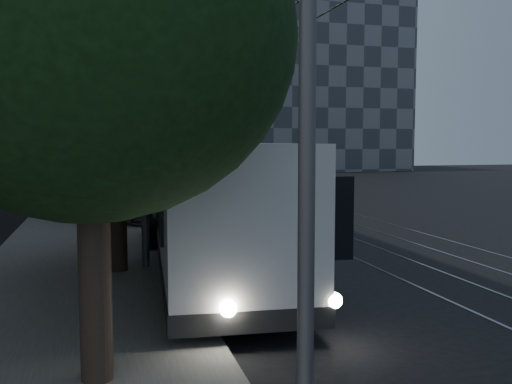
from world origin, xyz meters
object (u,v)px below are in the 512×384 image
at_px(car_white_b, 146,186).
at_px(car_white_c, 144,181).
at_px(pickup_silver, 163,200).
at_px(car_white_a, 171,191).
at_px(car_white_d, 133,175).
at_px(trolleybus, 208,202).
at_px(streetlamp_far, 124,101).
at_px(streetlamp_near, 158,64).

relative_size(car_white_b, car_white_c, 1.25).
relative_size(pickup_silver, car_white_b, 1.39).
relative_size(car_white_a, car_white_d, 1.03).
distance_m(trolleybus, car_white_b, 20.79).
bearing_deg(car_white_d, car_white_c, -108.82).
bearing_deg(streetlamp_far, car_white_b, -23.19).
height_order(pickup_silver, car_white_a, pickup_silver).
distance_m(pickup_silver, car_white_a, 7.06).
xyz_separation_m(car_white_a, streetlamp_near, (-2.31, -16.97, 4.71)).
bearing_deg(car_white_c, streetlamp_far, -109.70).
bearing_deg(car_white_c, car_white_b, -96.69).
relative_size(trolleybus, streetlamp_far, 1.33).
relative_size(trolleybus, car_white_a, 3.18).
bearing_deg(car_white_d, streetlamp_near, -113.80).
bearing_deg(car_white_d, car_white_b, -111.47).
distance_m(pickup_silver, car_white_d, 23.18).
distance_m(pickup_silver, car_white_c, 16.52).
height_order(trolleybus, pickup_silver, trolleybus).
relative_size(trolleybus, car_white_c, 3.51).
distance_m(car_white_b, car_white_d, 12.32).
relative_size(car_white_c, car_white_d, 0.93).
relative_size(car_white_d, streetlamp_far, 0.41).
distance_m(trolleybus, car_white_c, 26.44).
bearing_deg(trolleybus, streetlamp_far, 97.78).
bearing_deg(pickup_silver, streetlamp_far, 103.47).
relative_size(trolleybus, pickup_silver, 2.02).
bearing_deg(car_white_c, trolleybus, -94.35).
bearing_deg(streetlamp_far, car_white_a, -62.52).
bearing_deg(car_white_a, pickup_silver, -108.24).
bearing_deg(pickup_silver, car_white_b, 97.51).
relative_size(pickup_silver, streetlamp_near, 0.73).
bearing_deg(streetlamp_near, car_white_c, 86.85).
bearing_deg(streetlamp_far, streetlamp_near, -90.04).
bearing_deg(car_white_d, pickup_silver, -111.90).
bearing_deg(car_white_a, streetlamp_near, -106.15).
height_order(car_white_b, streetlamp_near, streetlamp_near).
height_order(trolleybus, streetlamp_far, streetlamp_far).
relative_size(car_white_a, streetlamp_far, 0.42).
distance_m(car_white_a, car_white_c, 9.60).
height_order(car_white_a, car_white_c, car_white_a).
bearing_deg(car_white_a, car_white_b, 97.51).
distance_m(car_white_a, streetlamp_near, 17.76).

